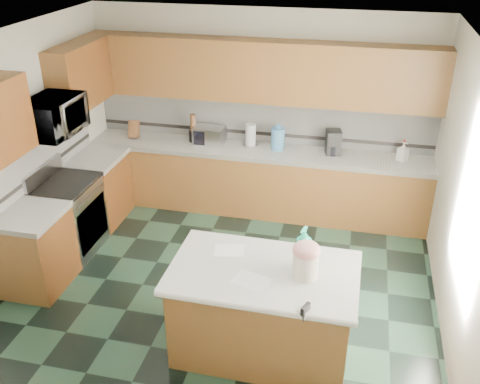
% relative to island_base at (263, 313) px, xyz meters
% --- Properties ---
extents(floor, '(4.60, 4.60, 0.00)m').
position_rel_island_base_xyz_m(floor, '(-0.60, 0.68, -0.43)').
color(floor, black).
rests_on(floor, ground).
extents(ceiling, '(4.60, 4.60, 0.00)m').
position_rel_island_base_xyz_m(ceiling, '(-0.60, 0.68, 2.27)').
color(ceiling, white).
rests_on(ceiling, ground).
extents(wall_back, '(4.60, 0.04, 2.70)m').
position_rel_island_base_xyz_m(wall_back, '(-0.60, 3.00, 0.92)').
color(wall_back, silver).
rests_on(wall_back, ground).
extents(wall_front, '(4.60, 0.04, 2.70)m').
position_rel_island_base_xyz_m(wall_front, '(-0.60, -1.64, 0.92)').
color(wall_front, silver).
rests_on(wall_front, ground).
extents(wall_left, '(0.04, 4.60, 2.70)m').
position_rel_island_base_xyz_m(wall_left, '(-2.92, 0.68, 0.92)').
color(wall_left, silver).
rests_on(wall_left, ground).
extents(wall_right, '(0.04, 4.60, 2.70)m').
position_rel_island_base_xyz_m(wall_right, '(1.72, 0.68, 0.92)').
color(wall_right, silver).
rests_on(wall_right, ground).
extents(back_base_cab, '(4.60, 0.60, 0.86)m').
position_rel_island_base_xyz_m(back_base_cab, '(-0.60, 2.68, 0.00)').
color(back_base_cab, '#391A08').
rests_on(back_base_cab, ground).
extents(back_countertop, '(4.60, 0.64, 0.06)m').
position_rel_island_base_xyz_m(back_countertop, '(-0.60, 2.68, 0.46)').
color(back_countertop, silver).
rests_on(back_countertop, back_base_cab).
extents(back_upper_cab, '(4.60, 0.33, 0.78)m').
position_rel_island_base_xyz_m(back_upper_cab, '(-0.60, 2.82, 1.51)').
color(back_upper_cab, '#391A08').
rests_on(back_upper_cab, wall_back).
extents(back_backsplash, '(4.60, 0.02, 0.63)m').
position_rel_island_base_xyz_m(back_backsplash, '(-0.60, 2.97, 0.81)').
color(back_backsplash, silver).
rests_on(back_backsplash, back_countertop).
extents(back_accent_band, '(4.60, 0.01, 0.05)m').
position_rel_island_base_xyz_m(back_accent_band, '(-0.60, 2.96, 0.61)').
color(back_accent_band, black).
rests_on(back_accent_band, back_countertop).
extents(left_base_cab_rear, '(0.60, 0.82, 0.86)m').
position_rel_island_base_xyz_m(left_base_cab_rear, '(-2.60, 1.97, 0.00)').
color(left_base_cab_rear, '#391A08').
rests_on(left_base_cab_rear, ground).
extents(left_counter_rear, '(0.64, 0.82, 0.06)m').
position_rel_island_base_xyz_m(left_counter_rear, '(-2.60, 1.97, 0.46)').
color(left_counter_rear, silver).
rests_on(left_counter_rear, left_base_cab_rear).
extents(left_base_cab_front, '(0.60, 0.72, 0.86)m').
position_rel_island_base_xyz_m(left_base_cab_front, '(-2.60, 0.44, 0.00)').
color(left_base_cab_front, '#391A08').
rests_on(left_base_cab_front, ground).
extents(left_counter_front, '(0.64, 0.72, 0.06)m').
position_rel_island_base_xyz_m(left_counter_front, '(-2.60, 0.44, 0.46)').
color(left_counter_front, silver).
rests_on(left_counter_front, left_base_cab_front).
extents(left_backsplash, '(0.02, 2.30, 0.63)m').
position_rel_island_base_xyz_m(left_backsplash, '(-2.89, 1.23, 0.81)').
color(left_backsplash, silver).
rests_on(left_backsplash, wall_left).
extents(left_accent_band, '(0.01, 2.30, 0.05)m').
position_rel_island_base_xyz_m(left_accent_band, '(-2.88, 1.23, 0.61)').
color(left_accent_band, black).
rests_on(left_accent_band, wall_left).
extents(left_upper_cab_rear, '(0.33, 1.09, 0.78)m').
position_rel_island_base_xyz_m(left_upper_cab_rear, '(-2.74, 2.11, 1.51)').
color(left_upper_cab_rear, '#391A08').
rests_on(left_upper_cab_rear, wall_left).
extents(range_body, '(0.60, 0.76, 0.88)m').
position_rel_island_base_xyz_m(range_body, '(-2.60, 1.18, 0.01)').
color(range_body, '#B7B7BC').
rests_on(range_body, ground).
extents(range_oven_door, '(0.02, 0.68, 0.55)m').
position_rel_island_base_xyz_m(range_oven_door, '(-2.31, 1.18, -0.03)').
color(range_oven_door, black).
rests_on(range_oven_door, range_body).
extents(range_cooktop, '(0.62, 0.78, 0.04)m').
position_rel_island_base_xyz_m(range_cooktop, '(-2.60, 1.18, 0.47)').
color(range_cooktop, black).
rests_on(range_cooktop, range_body).
extents(range_handle, '(0.02, 0.66, 0.02)m').
position_rel_island_base_xyz_m(range_handle, '(-2.28, 1.18, 0.35)').
color(range_handle, '#B7B7BC').
rests_on(range_handle, range_body).
extents(range_backguard, '(0.06, 0.76, 0.18)m').
position_rel_island_base_xyz_m(range_backguard, '(-2.86, 1.18, 0.59)').
color(range_backguard, '#B7B7BC').
rests_on(range_backguard, range_body).
extents(microwave, '(0.50, 0.73, 0.41)m').
position_rel_island_base_xyz_m(microwave, '(-2.60, 1.18, 1.30)').
color(microwave, '#B7B7BC').
rests_on(microwave, wall_left).
extents(island_base, '(1.57, 0.91, 0.86)m').
position_rel_island_base_xyz_m(island_base, '(0.00, 0.00, 0.00)').
color(island_base, '#391A08').
rests_on(island_base, ground).
extents(island_top, '(1.68, 1.01, 0.06)m').
position_rel_island_base_xyz_m(island_top, '(0.00, 0.00, 0.46)').
color(island_top, silver).
rests_on(island_top, island_base).
extents(island_bullnose, '(1.67, 0.07, 0.06)m').
position_rel_island_base_xyz_m(island_bullnose, '(0.00, -0.50, 0.46)').
color(island_bullnose, silver).
rests_on(island_bullnose, island_base).
extents(treat_jar, '(0.26, 0.26, 0.23)m').
position_rel_island_base_xyz_m(treat_jar, '(0.36, -0.01, 0.61)').
color(treat_jar, '#F4E6CF').
rests_on(treat_jar, island_top).
extents(treat_jar_lid, '(0.24, 0.24, 0.15)m').
position_rel_island_base_xyz_m(treat_jar_lid, '(0.36, -0.01, 0.76)').
color(treat_jar_lid, pink).
rests_on(treat_jar_lid, treat_jar).
extents(treat_jar_knob, '(0.08, 0.03, 0.03)m').
position_rel_island_base_xyz_m(treat_jar_knob, '(0.36, -0.01, 0.81)').
color(treat_jar_knob, tan).
rests_on(treat_jar_knob, treat_jar_lid).
extents(treat_jar_knob_end_l, '(0.04, 0.04, 0.04)m').
position_rel_island_base_xyz_m(treat_jar_knob_end_l, '(0.32, -0.01, 0.81)').
color(treat_jar_knob_end_l, tan).
rests_on(treat_jar_knob_end_l, treat_jar_lid).
extents(treat_jar_knob_end_r, '(0.04, 0.04, 0.04)m').
position_rel_island_base_xyz_m(treat_jar_knob_end_r, '(0.40, -0.01, 0.81)').
color(treat_jar_knob_end_r, tan).
rests_on(treat_jar_knob_end_r, treat_jar_lid).
extents(soap_bottle_island, '(0.20, 0.20, 0.42)m').
position_rel_island_base_xyz_m(soap_bottle_island, '(0.33, 0.10, 0.70)').
color(soap_bottle_island, '#22B896').
rests_on(soap_bottle_island, island_top).
extents(paper_sheet_a, '(0.36, 0.31, 0.00)m').
position_rel_island_base_xyz_m(paper_sheet_a, '(-0.08, -0.19, 0.49)').
color(paper_sheet_a, white).
rests_on(paper_sheet_a, island_top).
extents(paper_sheet_b, '(0.31, 0.26, 0.00)m').
position_rel_island_base_xyz_m(paper_sheet_b, '(-0.37, 0.23, 0.49)').
color(paper_sheet_b, white).
rests_on(paper_sheet_b, island_top).
extents(clamp_body, '(0.07, 0.11, 0.10)m').
position_rel_island_base_xyz_m(clamp_body, '(0.42, -0.48, 0.50)').
color(clamp_body, black).
rests_on(clamp_body, island_top).
extents(clamp_handle, '(0.02, 0.08, 0.02)m').
position_rel_island_base_xyz_m(clamp_handle, '(0.42, -0.54, 0.48)').
color(clamp_handle, black).
rests_on(clamp_handle, island_top).
extents(knife_block, '(0.14, 0.19, 0.26)m').
position_rel_island_base_xyz_m(knife_block, '(-2.37, 2.73, 0.61)').
color(knife_block, '#472814').
rests_on(knife_block, back_countertop).
extents(utensil_crock, '(0.13, 0.13, 0.16)m').
position_rel_island_base_xyz_m(utensil_crock, '(-1.51, 2.76, 0.57)').
color(utensil_crock, black).
rests_on(utensil_crock, back_countertop).
extents(utensil_bundle, '(0.07, 0.07, 0.23)m').
position_rel_island_base_xyz_m(utensil_bundle, '(-1.51, 2.76, 0.76)').
color(utensil_bundle, '#472814').
rests_on(utensil_bundle, utensil_crock).
extents(toaster_oven, '(0.42, 0.29, 0.23)m').
position_rel_island_base_xyz_m(toaster_oven, '(-1.27, 2.73, 0.61)').
color(toaster_oven, '#B7B7BC').
rests_on(toaster_oven, back_countertop).
extents(toaster_oven_door, '(0.37, 0.01, 0.19)m').
position_rel_island_base_xyz_m(toaster_oven_door, '(-1.27, 2.60, 0.61)').
color(toaster_oven_door, black).
rests_on(toaster_oven_door, toaster_oven).
extents(paper_towel, '(0.14, 0.14, 0.31)m').
position_rel_island_base_xyz_m(paper_towel, '(-0.71, 2.78, 0.64)').
color(paper_towel, white).
rests_on(paper_towel, back_countertop).
extents(paper_towel_base, '(0.21, 0.21, 0.01)m').
position_rel_island_base_xyz_m(paper_towel_base, '(-0.71, 2.78, 0.50)').
color(paper_towel_base, '#B7B7BC').
rests_on(paper_towel_base, back_countertop).
extents(water_jug, '(0.18, 0.18, 0.30)m').
position_rel_island_base_xyz_m(water_jug, '(-0.33, 2.74, 0.64)').
color(water_jug, '#5193D0').
rests_on(water_jug, back_countertop).
extents(water_jug_neck, '(0.08, 0.08, 0.04)m').
position_rel_island_base_xyz_m(water_jug_neck, '(-0.33, 2.74, 0.81)').
color(water_jug_neck, '#5193D0').
rests_on(water_jug_neck, water_jug).
extents(coffee_maker, '(0.23, 0.24, 0.32)m').
position_rel_island_base_xyz_m(coffee_maker, '(0.40, 2.76, 0.65)').
color(coffee_maker, black).
rests_on(coffee_maker, back_countertop).
extents(coffee_carafe, '(0.13, 0.13, 0.13)m').
position_rel_island_base_xyz_m(coffee_carafe, '(0.40, 2.71, 0.56)').
color(coffee_carafe, black).
rests_on(coffee_carafe, back_countertop).
extents(soap_bottle_back, '(0.16, 0.16, 0.25)m').
position_rel_island_base_xyz_m(soap_bottle_back, '(1.28, 2.73, 0.61)').
color(soap_bottle_back, white).
rests_on(soap_bottle_back, back_countertop).
extents(soap_back_cap, '(0.02, 0.02, 0.03)m').
position_rel_island_base_xyz_m(soap_back_cap, '(1.28, 2.73, 0.75)').
color(soap_back_cap, red).
rests_on(soap_back_cap, soap_bottle_back).
extents(window_light_proxy, '(0.02, 1.40, 1.10)m').
position_rel_island_base_xyz_m(window_light_proxy, '(1.69, 0.48, 1.07)').
color(window_light_proxy, white).
rests_on(window_light_proxy, wall_right).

